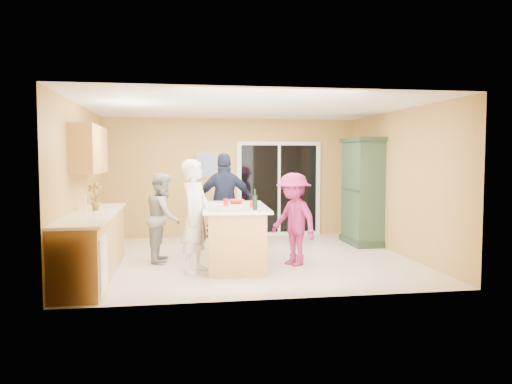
{
  "coord_description": "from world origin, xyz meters",
  "views": [
    {
      "loc": [
        -1.22,
        -8.44,
        1.76
      ],
      "look_at": [
        0.15,
        0.1,
        1.15
      ],
      "focal_mm": 35.0,
      "sensor_mm": 36.0,
      "label": 1
    }
  ],
  "objects": [
    {
      "name": "kitchen_island",
      "position": [
        -0.3,
        -0.55,
        0.46
      ],
      "size": [
        1.12,
        1.92,
        0.98
      ],
      "rotation": [
        0.0,
        0.0,
        -0.06
      ],
      "color": "tan",
      "rests_on": "floor"
    },
    {
      "name": "tulip_vase",
      "position": [
        -2.45,
        -0.58,
        1.16
      ],
      "size": [
        0.27,
        0.22,
        0.44
      ],
      "primitive_type": "imported",
      "rotation": [
        0.0,
        0.0,
        -0.28
      ],
      "color": "red",
      "rests_on": "left_cabinet_run"
    },
    {
      "name": "framed_picture",
      "position": [
        -0.55,
        2.48,
        1.6
      ],
      "size": [
        0.46,
        0.04,
        0.56
      ],
      "color": "tan",
      "rests_on": "wall_back"
    },
    {
      "name": "woman_magenta",
      "position": [
        0.65,
        -0.62,
        0.75
      ],
      "size": [
        0.95,
        1.12,
        1.5
      ],
      "primitive_type": "imported",
      "rotation": [
        0.0,
        0.0,
        -1.08
      ],
      "color": "#881D5F",
      "rests_on": "floor"
    },
    {
      "name": "ceiling",
      "position": [
        0.0,
        0.0,
        2.6
      ],
      "size": [
        5.5,
        5.0,
        0.1
      ],
      "primitive_type": "cube",
      "color": "white",
      "rests_on": "wall_back"
    },
    {
      "name": "wall_front",
      "position": [
        0.0,
        -2.5,
        1.3
      ],
      "size": [
        5.5,
        0.1,
        2.6
      ],
      "primitive_type": "cube",
      "color": "#E6B35E",
      "rests_on": "ground"
    },
    {
      "name": "wall_left",
      "position": [
        -2.75,
        0.0,
        1.3
      ],
      "size": [
        0.1,
        5.0,
        2.6
      ],
      "primitive_type": "cube",
      "color": "#E6B35E",
      "rests_on": "ground"
    },
    {
      "name": "woman_white",
      "position": [
        -0.94,
        -0.86,
        0.86
      ],
      "size": [
        0.66,
        0.75,
        1.72
      ],
      "primitive_type": "imported",
      "rotation": [
        0.0,
        0.0,
        1.07
      ],
      "color": "silver",
      "rests_on": "floor"
    },
    {
      "name": "serving_bowl",
      "position": [
        -0.23,
        -0.16,
        1.01
      ],
      "size": [
        0.32,
        0.32,
        0.07
      ],
      "primitive_type": "imported",
      "rotation": [
        0.0,
        0.0,
        -0.16
      ],
      "color": "red",
      "rests_on": "kitchen_island"
    },
    {
      "name": "woman_grey",
      "position": [
        -1.44,
        0.04,
        0.75
      ],
      "size": [
        0.63,
        0.77,
        1.5
      ],
      "primitive_type": "imported",
      "rotation": [
        0.0,
        0.0,
        1.49
      ],
      "color": "gray",
      "rests_on": "floor"
    },
    {
      "name": "tumbler_near",
      "position": [
        -0.06,
        -0.84,
        1.03
      ],
      "size": [
        0.08,
        0.08,
        0.11
      ],
      "primitive_type": "cylinder",
      "rotation": [
        0.0,
        0.0,
        -0.03
      ],
      "color": "red",
      "rests_on": "kitchen_island"
    },
    {
      "name": "sliding_door",
      "position": [
        1.05,
        2.46,
        1.05
      ],
      "size": [
        1.9,
        0.07,
        2.1
      ],
      "color": "silver",
      "rests_on": "floor"
    },
    {
      "name": "left_cabinet_run",
      "position": [
        -2.45,
        -1.05,
        0.46
      ],
      "size": [
        0.65,
        3.05,
        1.24
      ],
      "color": "tan",
      "rests_on": "floor"
    },
    {
      "name": "white_plate",
      "position": [
        -0.51,
        -0.2,
        0.98
      ],
      "size": [
        0.28,
        0.28,
        0.01
      ],
      "primitive_type": "cylinder",
      "rotation": [
        0.0,
        0.0,
        0.38
      ],
      "color": "white",
      "rests_on": "kitchen_island"
    },
    {
      "name": "wall_back",
      "position": [
        0.0,
        2.5,
        1.3
      ],
      "size": [
        5.5,
        0.1,
        2.6
      ],
      "primitive_type": "cube",
      "color": "#E6B35E",
      "rests_on": "ground"
    },
    {
      "name": "floor",
      "position": [
        0.0,
        0.0,
        0.0
      ],
      "size": [
        5.5,
        5.5,
        0.0
      ],
      "primitive_type": "plane",
      "color": "beige",
      "rests_on": "ground"
    },
    {
      "name": "wine_bottle",
      "position": [
        -0.07,
        -1.2,
        1.1
      ],
      "size": [
        0.07,
        0.07,
        0.31
      ],
      "rotation": [
        0.0,
        0.0,
        -0.05
      ],
      "color": "black",
      "rests_on": "kitchen_island"
    },
    {
      "name": "tumbler_far",
      "position": [
        -0.44,
        -0.56,
        1.03
      ],
      "size": [
        0.09,
        0.09,
        0.12
      ],
      "primitive_type": "cylinder",
      "rotation": [
        0.0,
        0.0,
        -0.15
      ],
      "color": "red",
      "rests_on": "kitchen_island"
    },
    {
      "name": "green_hutch",
      "position": [
        2.49,
        1.1,
        1.04
      ],
      "size": [
        0.61,
        1.17,
        2.14
      ],
      "color": "#213522",
      "rests_on": "floor"
    },
    {
      "name": "wall_right",
      "position": [
        2.75,
        0.0,
        1.3
      ],
      "size": [
        0.1,
        5.0,
        2.6
      ],
      "primitive_type": "cube",
      "color": "#E6B35E",
      "rests_on": "ground"
    },
    {
      "name": "upper_cabinets",
      "position": [
        -2.58,
        -0.2,
        1.88
      ],
      "size": [
        0.35,
        1.6,
        0.75
      ],
      "primitive_type": "cube",
      "color": "tan",
      "rests_on": "wall_left"
    },
    {
      "name": "woman_navy",
      "position": [
        -0.33,
        0.75,
        0.92
      ],
      "size": [
        1.09,
        0.49,
        1.83
      ],
      "primitive_type": "imported",
      "rotation": [
        0.0,
        0.0,
        3.1
      ],
      "color": "#1C1E3E",
      "rests_on": "floor"
    }
  ]
}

